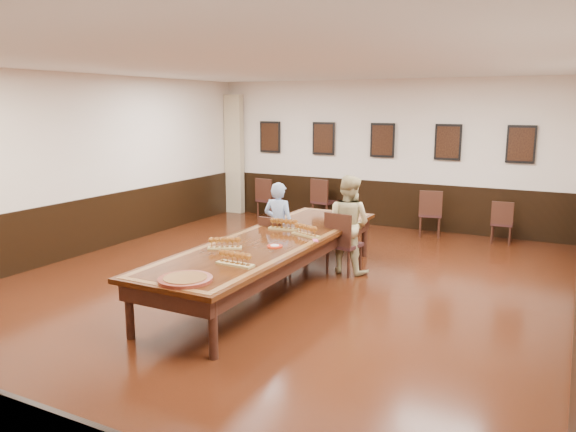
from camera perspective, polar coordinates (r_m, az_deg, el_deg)
The scene contains 23 objects.
floor at distance 8.32m, azimuth -1.61°, elevation -7.44°, with size 8.00×10.00×0.02m, color black.
ceiling at distance 7.90m, azimuth -1.74°, elevation 15.28°, with size 8.00×10.00×0.02m, color white.
wall_back at distance 12.54m, azimuth 9.63°, elevation 6.25°, with size 8.00×0.02×3.20m, color beige.
wall_left at distance 10.49m, azimuth -21.23°, elevation 4.71°, with size 0.02×10.00×3.20m, color beige.
chair_man at distance 9.16m, azimuth -1.22°, elevation -2.71°, with size 0.42×0.46×0.90m, color black, non-canonical shape.
chair_woman at distance 8.97m, azimuth 5.73°, elevation -2.71°, with size 0.47×0.51×1.00m, color black, non-canonical shape.
spare_chair_a at distance 13.22m, azimuth -1.95°, elevation 1.80°, with size 0.46×0.50×0.98m, color black, non-canonical shape.
spare_chair_b at distance 12.94m, azimuth 3.72°, elevation 1.62°, with size 0.47×0.51×1.00m, color black, non-canonical shape.
spare_chair_c at distance 11.87m, azimuth 14.24°, elevation 0.33°, with size 0.45×0.49×0.96m, color black, non-canonical shape.
spare_chair_d at distance 11.64m, azimuth 20.93°, elevation -0.57°, with size 0.40×0.43×0.85m, color black, non-canonical shape.
person_man at distance 9.18m, azimuth -0.96°, elevation -0.96°, with size 0.52×0.34×1.43m, color #4A72B9.
person_woman at distance 8.99m, azimuth 6.11°, elevation -0.82°, with size 0.78×0.61×1.57m, color tan.
pink_phone at distance 8.01m, azimuth 2.79°, elevation -2.48°, with size 0.07×0.13×0.01m, color #E44C89.
curtain at distance 14.00m, azimuth -5.48°, elevation 6.24°, with size 0.45×0.18×2.90m, color tan.
wainscoting at distance 8.17m, azimuth -1.63°, elevation -4.05°, with size 8.00×10.00×1.00m.
conference_table at distance 8.14m, azimuth -1.63°, elevation -3.29°, with size 1.40×5.00×0.76m.
posters at distance 12.45m, azimuth 9.57°, elevation 7.60°, with size 6.14×0.04×0.74m.
flight_a at distance 8.67m, azimuth -0.42°, elevation -0.88°, with size 0.49×0.19×0.18m.
flight_b at distance 8.26m, azimuth 1.82°, elevation -1.50°, with size 0.49×0.30×0.18m.
flight_c at distance 7.56m, azimuth -6.45°, elevation -2.79°, with size 0.46×0.34×0.17m.
flight_d at distance 6.78m, azimuth -5.41°, elevation -4.36°, with size 0.49×0.17×0.18m.
red_plate_grp at distance 7.64m, azimuth -1.35°, elevation -3.09°, with size 0.22×0.22×0.03m.
carved_platter at distance 6.28m, azimuth -10.40°, elevation -6.35°, with size 0.66×0.66×0.05m.
Camera 1 is at (3.85, -6.88, 2.65)m, focal length 35.00 mm.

